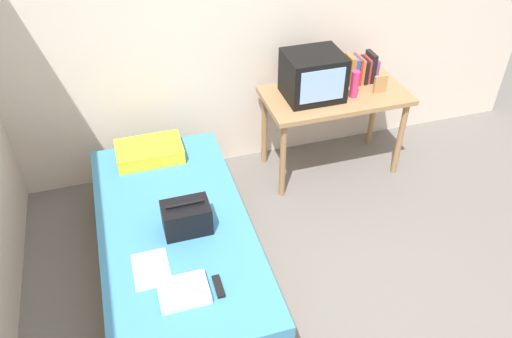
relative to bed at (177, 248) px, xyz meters
name	(u,v)px	position (x,y,z in m)	size (l,w,h in m)	color
ground_plane	(340,328)	(0.88, -0.76, -0.23)	(8.00, 8.00, 0.00)	slate
wall_back	(249,14)	(0.88, 1.24, 1.07)	(5.20, 0.10, 2.60)	beige
bed	(177,248)	(0.00, 0.00, 0.00)	(1.00, 2.00, 0.46)	#9E754C
desk	(334,104)	(1.47, 0.81, 0.42)	(1.16, 0.60, 0.74)	#9E754C
tv	(313,76)	(1.27, 0.83, 0.69)	(0.44, 0.39, 0.36)	black
water_bottle	(355,84)	(1.59, 0.73, 0.62)	(0.06, 0.06, 0.22)	#E53372
book_row	(361,69)	(1.75, 0.94, 0.62)	(0.25, 0.16, 0.24)	#CC7233
picture_frame	(380,84)	(1.82, 0.73, 0.59)	(0.11, 0.02, 0.15)	#B27F4C
pillow	(150,152)	(-0.05, 0.77, 0.29)	(0.49, 0.31, 0.11)	yellow
handbag	(187,217)	(0.08, -0.07, 0.33)	(0.30, 0.20, 0.22)	black
magazine	(151,269)	(-0.19, -0.35, 0.24)	(0.21, 0.29, 0.01)	white
remote_dark	(218,286)	(0.15, -0.59, 0.24)	(0.04, 0.16, 0.02)	black
folded_towel	(184,292)	(-0.04, -0.58, 0.26)	(0.28, 0.22, 0.05)	white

